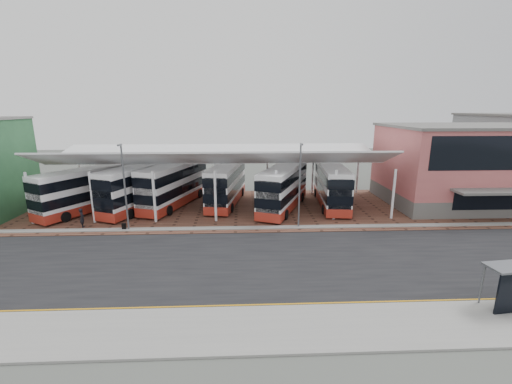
% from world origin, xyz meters
% --- Properties ---
extents(ground, '(140.00, 140.00, 0.00)m').
position_xyz_m(ground, '(0.00, 0.00, 0.00)').
color(ground, '#494D47').
extents(road, '(120.00, 14.00, 0.02)m').
position_xyz_m(road, '(0.00, -1.00, 0.01)').
color(road, black).
rests_on(road, ground).
extents(forecourt, '(72.00, 16.00, 0.06)m').
position_xyz_m(forecourt, '(2.00, 13.00, 0.03)').
color(forecourt, brown).
rests_on(forecourt, ground).
extents(sidewalk, '(120.00, 4.00, 0.14)m').
position_xyz_m(sidewalk, '(0.00, -9.00, 0.07)').
color(sidewalk, gray).
rests_on(sidewalk, ground).
extents(north_kerb, '(120.00, 0.80, 0.14)m').
position_xyz_m(north_kerb, '(0.00, 6.20, 0.07)').
color(north_kerb, gray).
rests_on(north_kerb, ground).
extents(yellow_line_near, '(120.00, 0.12, 0.01)m').
position_xyz_m(yellow_line_near, '(0.00, -7.00, 0.03)').
color(yellow_line_near, orange).
rests_on(yellow_line_near, road).
extents(yellow_line_far, '(120.00, 0.12, 0.01)m').
position_xyz_m(yellow_line_far, '(0.00, -6.70, 0.03)').
color(yellow_line_far, orange).
rests_on(yellow_line_far, road).
extents(canopy, '(37.00, 11.63, 7.07)m').
position_xyz_m(canopy, '(-6.00, 13.94, 5.80)').
color(canopy, white).
rests_on(canopy, ground).
extents(terminal, '(18.40, 14.40, 9.25)m').
position_xyz_m(terminal, '(23.00, 13.92, 4.66)').
color(terminal, '#5E5C58').
rests_on(terminal, ground).
extents(lamp_west, '(0.16, 0.90, 8.07)m').
position_xyz_m(lamp_west, '(-14.00, 6.27, 4.36)').
color(lamp_west, '#585B61').
rests_on(lamp_west, ground).
extents(lamp_east, '(0.16, 0.90, 8.07)m').
position_xyz_m(lamp_east, '(2.00, 6.27, 4.36)').
color(lamp_east, '#585B61').
rests_on(lamp_east, ground).
extents(bus_0, '(8.18, 11.19, 4.73)m').
position_xyz_m(bus_0, '(-20.19, 12.60, 2.41)').
color(bus_0, white).
rests_on(bus_0, forecourt).
extents(bus_1, '(7.11, 12.09, 4.93)m').
position_xyz_m(bus_1, '(-14.62, 13.45, 2.51)').
color(bus_1, white).
rests_on(bus_1, forecourt).
extents(bus_2, '(6.35, 12.14, 4.90)m').
position_xyz_m(bus_2, '(-11.17, 14.53, 2.49)').
color(bus_2, white).
rests_on(bus_2, forecourt).
extents(bus_3, '(4.46, 11.58, 4.66)m').
position_xyz_m(bus_3, '(-5.17, 15.02, 2.38)').
color(bus_3, white).
rests_on(bus_3, forecourt).
extents(bus_4, '(6.95, 11.80, 4.80)m').
position_xyz_m(bus_4, '(1.29, 12.51, 2.45)').
color(bus_4, white).
rests_on(bus_4, forecourt).
extents(bus_5, '(3.73, 11.59, 4.69)m').
position_xyz_m(bus_5, '(7.01, 13.76, 2.39)').
color(bus_5, white).
rests_on(bus_5, forecourt).
extents(pedestrian, '(0.66, 0.79, 1.85)m').
position_xyz_m(pedestrian, '(-18.58, 7.21, 0.98)').
color(pedestrian, black).
rests_on(pedestrian, forecourt).
extents(suitcase, '(0.36, 0.26, 0.62)m').
position_xyz_m(suitcase, '(-14.41, 6.29, 0.37)').
color(suitcase, black).
rests_on(suitcase, forecourt).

